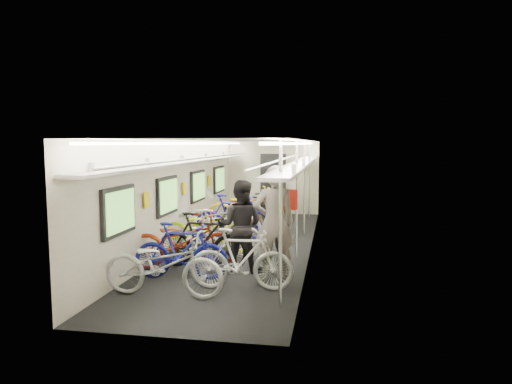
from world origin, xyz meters
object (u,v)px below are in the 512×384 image
(passenger_near, at_px, (274,223))
(backpack, at_px, (290,200))
(bicycle_0, at_px, (163,265))
(bicycle_1, at_px, (181,251))
(passenger_mid, at_px, (241,226))

(passenger_near, relative_size, backpack, 5.20)
(backpack, bearing_deg, bicycle_0, -115.87)
(bicycle_1, height_order, passenger_near, passenger_near)
(bicycle_0, relative_size, backpack, 5.03)
(bicycle_1, bearing_deg, passenger_mid, -56.07)
(bicycle_0, bearing_deg, backpack, -37.29)
(passenger_near, xyz_separation_m, passenger_mid, (-0.67, 0.45, -0.15))
(bicycle_1, bearing_deg, backpack, -59.40)
(passenger_mid, bearing_deg, backpack, -143.52)
(passenger_near, bearing_deg, bicycle_0, 18.79)
(bicycle_1, distance_m, passenger_mid, 1.20)
(bicycle_0, height_order, backpack, backpack)
(passenger_mid, bearing_deg, passenger_near, 152.84)
(backpack, bearing_deg, passenger_mid, -136.53)
(bicycle_0, relative_size, passenger_near, 0.97)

